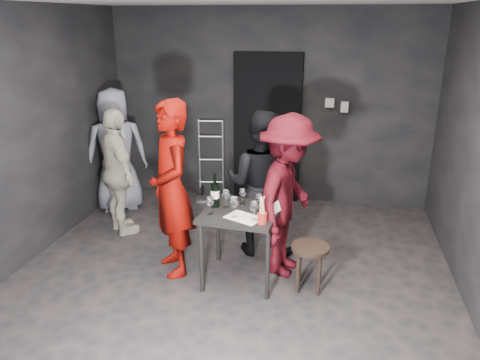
% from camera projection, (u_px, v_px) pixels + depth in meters
% --- Properties ---
extents(floor, '(4.50, 5.00, 0.02)m').
position_uv_depth(floor, '(228.00, 284.00, 4.71)').
color(floor, black).
rests_on(floor, ground).
extents(wall_back, '(4.50, 0.04, 2.70)m').
position_uv_depth(wall_back, '(268.00, 107.00, 6.57)').
color(wall_back, black).
rests_on(wall_back, ground).
extents(wall_front, '(4.50, 0.04, 2.70)m').
position_uv_depth(wall_front, '(87.00, 318.00, 1.95)').
color(wall_front, black).
rests_on(wall_front, ground).
extents(wall_left, '(0.04, 5.00, 2.70)m').
position_uv_depth(wall_left, '(9.00, 143.00, 4.70)').
color(wall_left, black).
rests_on(wall_left, ground).
extents(doorway, '(0.95, 0.10, 2.10)m').
position_uv_depth(doorway, '(267.00, 129.00, 6.62)').
color(doorway, black).
rests_on(doorway, ground).
extents(wallbox_upper, '(0.12, 0.06, 0.12)m').
position_uv_depth(wallbox_upper, '(330.00, 103.00, 6.33)').
color(wallbox_upper, '#B7B7B2').
rests_on(wallbox_upper, wall_back).
extents(wallbox_lower, '(0.10, 0.06, 0.14)m').
position_uv_depth(wallbox_lower, '(345.00, 107.00, 6.31)').
color(wallbox_lower, '#B7B7B2').
rests_on(wallbox_lower, wall_back).
extents(hand_truck, '(0.39, 0.34, 1.18)m').
position_uv_depth(hand_truck, '(211.00, 184.00, 6.88)').
color(hand_truck, '#B2B2B7').
rests_on(hand_truck, floor).
extents(tasting_table, '(0.72, 0.72, 0.75)m').
position_uv_depth(tasting_table, '(241.00, 220.00, 4.61)').
color(tasting_table, black).
rests_on(tasting_table, floor).
extents(stool, '(0.37, 0.37, 0.47)m').
position_uv_depth(stool, '(310.00, 254.00, 4.51)').
color(stool, '#35231B').
rests_on(stool, floor).
extents(server_red, '(0.89, 0.96, 2.20)m').
position_uv_depth(server_red, '(171.00, 171.00, 4.63)').
color(server_red, '#740702').
rests_on(server_red, floor).
extents(woman_black, '(0.91, 0.56, 1.78)m').
position_uv_depth(woman_black, '(261.00, 178.00, 5.10)').
color(woman_black, black).
rests_on(woman_black, floor).
extents(man_maroon, '(0.80, 1.30, 1.87)m').
position_uv_depth(man_maroon, '(288.00, 187.00, 4.67)').
color(man_maroon, '#3F070E').
rests_on(man_maroon, floor).
extents(bystander_cream, '(0.99, 0.99, 1.61)m').
position_uv_depth(bystander_cream, '(118.00, 171.00, 5.59)').
color(bystander_cream, '#BFB4A0').
rests_on(bystander_cream, floor).
extents(bystander_grey, '(1.05, 0.88, 1.89)m').
position_uv_depth(bystander_grey, '(116.00, 143.00, 6.27)').
color(bystander_grey, slate).
rests_on(bystander_grey, floor).
extents(tasting_mat, '(0.40, 0.34, 0.00)m').
position_uv_depth(tasting_mat, '(244.00, 218.00, 4.41)').
color(tasting_mat, white).
rests_on(tasting_mat, tasting_table).
extents(wine_glass_a, '(0.09, 0.09, 0.19)m').
position_uv_depth(wine_glass_a, '(210.00, 205.00, 4.47)').
color(wine_glass_a, white).
rests_on(wine_glass_a, tasting_table).
extents(wine_glass_b, '(0.10, 0.10, 0.20)m').
position_uv_depth(wine_glass_b, '(226.00, 198.00, 4.63)').
color(wine_glass_b, white).
rests_on(wine_glass_b, tasting_table).
extents(wine_glass_c, '(0.08, 0.08, 0.18)m').
position_uv_depth(wine_glass_c, '(242.00, 196.00, 4.71)').
color(wine_glass_c, white).
rests_on(wine_glass_c, tasting_table).
extents(wine_glass_d, '(0.11, 0.11, 0.22)m').
position_uv_depth(wine_glass_d, '(234.00, 206.00, 4.40)').
color(wine_glass_d, white).
rests_on(wine_glass_d, tasting_table).
extents(wine_glass_e, '(0.10, 0.10, 0.20)m').
position_uv_depth(wine_glass_e, '(254.00, 210.00, 4.34)').
color(wine_glass_e, white).
rests_on(wine_glass_e, tasting_table).
extents(wine_glass_f, '(0.07, 0.07, 0.18)m').
position_uv_depth(wine_glass_f, '(259.00, 202.00, 4.56)').
color(wine_glass_f, white).
rests_on(wine_glass_f, tasting_table).
extents(wine_bottle, '(0.08, 0.08, 0.35)m').
position_uv_depth(wine_bottle, '(215.00, 194.00, 4.63)').
color(wine_bottle, black).
rests_on(wine_bottle, tasting_table).
extents(breadstick_cup, '(0.09, 0.09, 0.28)m').
position_uv_depth(breadstick_cup, '(262.00, 210.00, 4.26)').
color(breadstick_cup, maroon).
rests_on(breadstick_cup, tasting_table).
extents(reserved_card, '(0.13, 0.15, 0.10)m').
position_uv_depth(reserved_card, '(273.00, 207.00, 4.53)').
color(reserved_card, white).
rests_on(reserved_card, tasting_table).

